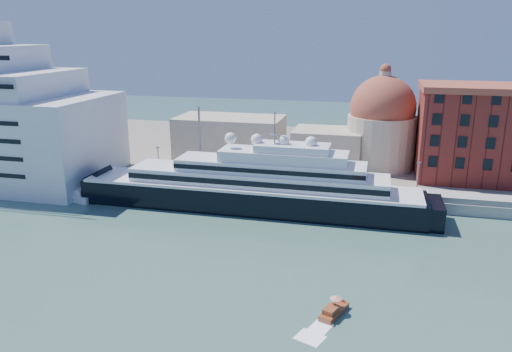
# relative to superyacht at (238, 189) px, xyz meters

# --- Properties ---
(ground) EXTENTS (400.00, 400.00, 0.00)m
(ground) POSITION_rel_superyacht_xyz_m (7.79, -23.00, -4.34)
(ground) COLOR #335850
(ground) RESTS_ON ground
(quay) EXTENTS (180.00, 10.00, 2.50)m
(quay) POSITION_rel_superyacht_xyz_m (7.79, 11.00, -3.09)
(quay) COLOR gray
(quay) RESTS_ON ground
(land) EXTENTS (260.00, 72.00, 2.00)m
(land) POSITION_rel_superyacht_xyz_m (7.79, 52.00, -3.34)
(land) COLOR slate
(land) RESTS_ON ground
(quay_fence) EXTENTS (180.00, 0.10, 1.20)m
(quay_fence) POSITION_rel_superyacht_xyz_m (7.79, 6.50, -1.24)
(quay_fence) COLOR slate
(quay_fence) RESTS_ON quay
(superyacht) EXTENTS (84.16, 11.67, 25.15)m
(superyacht) POSITION_rel_superyacht_xyz_m (0.00, 0.00, 0.00)
(superyacht) COLOR black
(superyacht) RESTS_ON ground
(service_barge) EXTENTS (13.22, 6.11, 2.86)m
(service_barge) POSITION_rel_superyacht_xyz_m (-39.19, -3.53, -3.52)
(service_barge) COLOR white
(service_barge) RESTS_ON ground
(water_taxi) EXTENTS (3.86, 6.01, 2.71)m
(water_taxi) POSITION_rel_superyacht_xyz_m (24.42, -38.60, -3.69)
(water_taxi) COLOR brown
(water_taxi) RESTS_ON ground
(warehouse) EXTENTS (43.00, 19.00, 23.25)m
(warehouse) POSITION_rel_superyacht_xyz_m (59.79, 29.00, 9.45)
(warehouse) COLOR maroon
(warehouse) RESTS_ON land
(church) EXTENTS (66.00, 18.00, 25.50)m
(church) POSITION_rel_superyacht_xyz_m (14.18, 34.72, 6.57)
(church) COLOR beige
(church) RESTS_ON land
(lamp_posts) EXTENTS (120.80, 2.40, 18.00)m
(lamp_posts) POSITION_rel_superyacht_xyz_m (-4.87, 9.27, 5.50)
(lamp_posts) COLOR slate
(lamp_posts) RESTS_ON quay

